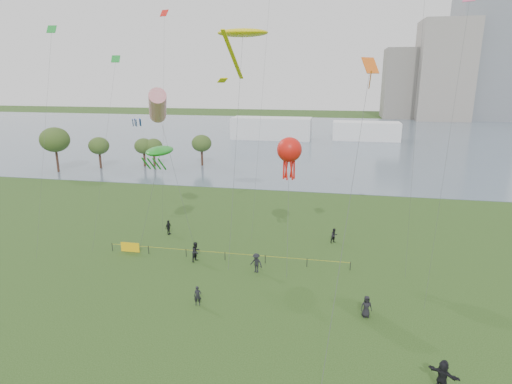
# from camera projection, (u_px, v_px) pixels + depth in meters

# --- Properties ---
(ground_plane) EXTENTS (400.00, 400.00, 0.00)m
(ground_plane) POSITION_uv_depth(u_px,v_px,m) (228.00, 346.00, 28.62)
(ground_plane) COLOR #1E3912
(lake) EXTENTS (400.00, 120.00, 0.08)m
(lake) POSITION_uv_depth(u_px,v_px,m) (315.00, 138.00, 123.28)
(lake) COLOR slate
(lake) RESTS_ON ground_plane
(building_mid) EXTENTS (20.00, 20.00, 38.00)m
(building_mid) POSITION_uv_depth(u_px,v_px,m) (444.00, 71.00, 168.51)
(building_mid) COLOR gray
(building_mid) RESTS_ON ground_plane
(building_low) EXTENTS (16.00, 18.00, 28.00)m
(building_low) POSITION_uv_depth(u_px,v_px,m) (403.00, 84.00, 178.09)
(building_low) COLOR slate
(building_low) RESTS_ON ground_plane
(pavilion_left) EXTENTS (22.00, 8.00, 6.00)m
(pavilion_left) POSITION_uv_depth(u_px,v_px,m) (272.00, 128.00, 119.96)
(pavilion_left) COLOR white
(pavilion_left) RESTS_ON ground_plane
(pavilion_right) EXTENTS (18.00, 7.00, 5.00)m
(pavilion_right) POSITION_uv_depth(u_px,v_px,m) (366.00, 131.00, 118.17)
(pavilion_right) COLOR white
(pavilion_right) RESTS_ON ground_plane
(trees) EXTENTS (29.13, 15.38, 8.30)m
(trees) POSITION_uv_depth(u_px,v_px,m) (112.00, 143.00, 81.14)
(trees) COLOR #372219
(trees) RESTS_ON ground_plane
(fence) EXTENTS (24.07, 0.07, 1.05)m
(fence) POSITION_uv_depth(u_px,v_px,m) (166.00, 250.00, 42.86)
(fence) COLOR black
(fence) RESTS_ON ground_plane
(spectator_a) EXTENTS (1.05, 1.17, 1.96)m
(spectator_a) POSITION_uv_depth(u_px,v_px,m) (196.00, 252.00, 41.39)
(spectator_a) COLOR black
(spectator_a) RESTS_ON ground_plane
(spectator_b) EXTENTS (1.36, 1.04, 1.85)m
(spectator_b) POSITION_uv_depth(u_px,v_px,m) (256.00, 263.00, 39.05)
(spectator_b) COLOR black
(spectator_b) RESTS_ON ground_plane
(spectator_c) EXTENTS (0.64, 1.06, 1.68)m
(spectator_c) POSITION_uv_depth(u_px,v_px,m) (168.00, 227.00, 48.38)
(spectator_c) COLOR black
(spectator_c) RESTS_ON ground_plane
(spectator_d) EXTENTS (0.92, 0.70, 1.69)m
(spectator_d) POSITION_uv_depth(u_px,v_px,m) (366.00, 307.00, 31.85)
(spectator_d) COLOR black
(spectator_d) RESTS_ON ground_plane
(spectator_e) EXTENTS (1.83, 1.45, 1.95)m
(spectator_e) POSITION_uv_depth(u_px,v_px,m) (443.00, 376.00, 24.35)
(spectator_e) COLOR black
(spectator_e) RESTS_ON ground_plane
(spectator_f) EXTENTS (0.67, 0.54, 1.59)m
(spectator_f) POSITION_uv_depth(u_px,v_px,m) (198.00, 296.00, 33.49)
(spectator_f) COLOR black
(spectator_f) RESTS_ON ground_plane
(spectator_g) EXTENTS (1.00, 0.96, 1.62)m
(spectator_g) POSITION_uv_depth(u_px,v_px,m) (334.00, 236.00, 45.98)
(spectator_g) COLOR black
(spectator_g) RESTS_ON ground_plane
(kite_stingray) EXTENTS (5.20, 10.74, 21.99)m
(kite_stingray) POSITION_uv_depth(u_px,v_px,m) (242.00, 33.00, 42.66)
(kite_stingray) COLOR #3F3F42
(kite_windsock) EXTENTS (6.62, 5.06, 16.38)m
(kite_windsock) POSITION_uv_depth(u_px,v_px,m) (158.00, 106.00, 43.35)
(kite_windsock) COLOR #3F3F42
(kite_creature) EXTENTS (3.36, 4.63, 10.56)m
(kite_creature) POSITION_uv_depth(u_px,v_px,m) (160.00, 151.00, 42.95)
(kite_creature) COLOR #3F3F42
(kite_octopus) EXTENTS (2.40, 6.97, 11.80)m
(kite_octopus) POSITION_uv_depth(u_px,v_px,m) (289.00, 150.00, 41.04)
(kite_octopus) COLOR #3F3F42
(kite_delta) EXTENTS (3.03, 13.38, 18.78)m
(kite_delta) POSITION_uv_depth(u_px,v_px,m) (368.00, 82.00, 30.85)
(kite_delta) COLOR #3F3F42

